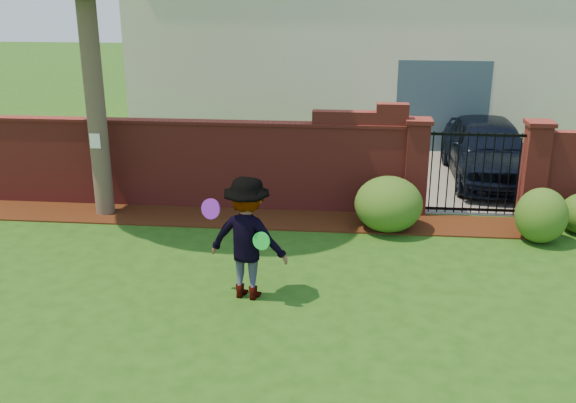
# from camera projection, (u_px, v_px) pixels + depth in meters

# --- Properties ---
(ground) EXTENTS (80.00, 80.00, 0.01)m
(ground) POSITION_uv_depth(u_px,v_px,m) (265.00, 303.00, 9.14)
(ground) COLOR #214A12
(ground) RESTS_ON ground
(mulch_bed) EXTENTS (11.10, 1.08, 0.03)m
(mulch_bed) POSITION_uv_depth(u_px,v_px,m) (239.00, 218.00, 12.36)
(mulch_bed) COLOR #341609
(mulch_bed) RESTS_ON ground
(brick_wall) EXTENTS (8.70, 0.31, 2.16)m
(brick_wall) POSITION_uv_depth(u_px,v_px,m) (190.00, 162.00, 12.79)
(brick_wall) COLOR maroon
(brick_wall) RESTS_ON ground
(pillar_left) EXTENTS (0.50, 0.50, 1.88)m
(pillar_left) POSITION_uv_depth(u_px,v_px,m) (416.00, 166.00, 12.37)
(pillar_left) COLOR maroon
(pillar_left) RESTS_ON ground
(pillar_right) EXTENTS (0.50, 0.50, 1.88)m
(pillar_right) POSITION_uv_depth(u_px,v_px,m) (534.00, 169.00, 12.16)
(pillar_right) COLOR maroon
(pillar_right) RESTS_ON ground
(iron_gate) EXTENTS (1.78, 0.03, 1.60)m
(iron_gate) POSITION_uv_depth(u_px,v_px,m) (474.00, 173.00, 12.30)
(iron_gate) COLOR black
(iron_gate) RESTS_ON ground
(driveway) EXTENTS (3.20, 8.00, 0.01)m
(driveway) POSITION_uv_depth(u_px,v_px,m) (444.00, 161.00, 16.34)
(driveway) COLOR slate
(driveway) RESTS_ON ground
(house) EXTENTS (12.40, 6.40, 6.30)m
(house) POSITION_uv_depth(u_px,v_px,m) (350.00, 22.00, 19.32)
(house) COLOR beige
(house) RESTS_ON ground
(car) EXTENTS (1.74, 4.24, 1.44)m
(car) POSITION_uv_depth(u_px,v_px,m) (490.00, 152.00, 14.39)
(car) COLOR black
(car) RESTS_ON ground
(paper_notice) EXTENTS (0.20, 0.01, 0.28)m
(paper_notice) POSITION_uv_depth(u_px,v_px,m) (95.00, 141.00, 12.01)
(paper_notice) COLOR white
(paper_notice) RESTS_ON tree
(shrub_left) EXTENTS (1.23, 1.23, 1.00)m
(shrub_left) POSITION_uv_depth(u_px,v_px,m) (389.00, 204.00, 11.66)
(shrub_left) COLOR #245319
(shrub_left) RESTS_ON ground
(shrub_middle) EXTENTS (0.88, 0.88, 0.97)m
(shrub_middle) POSITION_uv_depth(u_px,v_px,m) (541.00, 216.00, 11.14)
(shrub_middle) COLOR #245319
(shrub_middle) RESTS_ON ground
(man) EXTENTS (1.27, 0.91, 1.78)m
(man) POSITION_uv_depth(u_px,v_px,m) (246.00, 239.00, 9.04)
(man) COLOR gray
(man) RESTS_ON ground
(frisbee_purple) EXTENTS (0.30, 0.17, 0.29)m
(frisbee_purple) POSITION_uv_depth(u_px,v_px,m) (211.00, 209.00, 8.96)
(frisbee_purple) COLOR purple
(frisbee_purple) RESTS_ON man
(frisbee_green) EXTENTS (0.26, 0.14, 0.25)m
(frisbee_green) POSITION_uv_depth(u_px,v_px,m) (261.00, 241.00, 8.74)
(frisbee_green) COLOR green
(frisbee_green) RESTS_ON man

